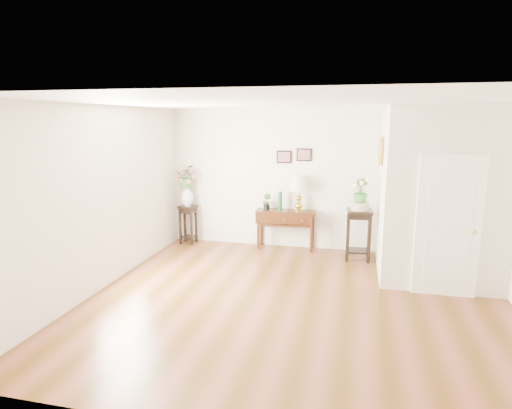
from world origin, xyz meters
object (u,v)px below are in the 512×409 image
(console_table, at_px, (286,230))
(plant_stand_a, at_px, (188,224))
(table_lamp, at_px, (299,194))
(plant_stand_b, at_px, (359,235))

(console_table, bearing_deg, plant_stand_a, 176.32)
(plant_stand_a, bearing_deg, table_lamp, 1.64)
(plant_stand_b, bearing_deg, table_lamp, 162.96)
(table_lamp, height_order, plant_stand_b, table_lamp)
(console_table, distance_m, table_lamp, 0.79)
(plant_stand_a, xyz_separation_m, plant_stand_b, (3.51, -0.29, 0.07))
(console_table, height_order, plant_stand_a, plant_stand_a)
(console_table, height_order, plant_stand_b, plant_stand_b)
(plant_stand_a, relative_size, plant_stand_b, 0.86)
(table_lamp, bearing_deg, console_table, 180.00)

